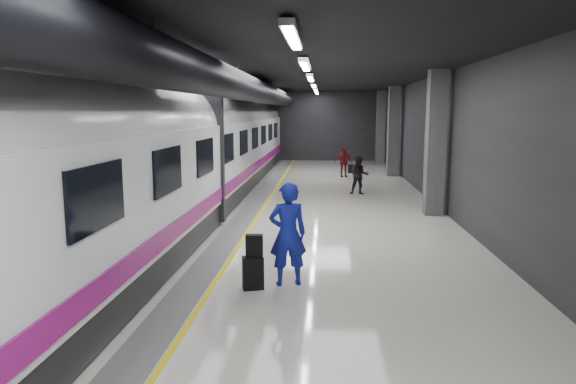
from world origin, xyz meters
name	(u,v)px	position (x,y,z in m)	size (l,w,h in m)	color
ground	(285,226)	(0.00, 0.00, 0.00)	(40.00, 40.00, 0.00)	silver
platform_hall	(277,101)	(-0.29, 0.96, 3.54)	(10.02, 40.02, 4.51)	black
train	(171,153)	(-3.25, 0.00, 2.07)	(3.05, 38.00, 4.05)	black
traveler_main	(288,234)	(0.45, -4.98, 0.98)	(0.71, 0.47, 1.95)	#1824B6
suitcase_main	(253,273)	(-0.17, -5.28, 0.30)	(0.37, 0.24, 0.61)	black
shoulder_bag	(254,246)	(-0.14, -5.25, 0.81)	(0.31, 0.16, 0.41)	black
traveler_far_a	(359,175)	(2.48, 5.82, 0.76)	(0.74, 0.58, 1.52)	black
traveler_far_b	(344,162)	(2.06, 11.33, 0.76)	(0.89, 0.37, 1.52)	maroon
suitcase_far	(351,169)	(2.52, 12.95, 0.23)	(0.31, 0.20, 0.46)	black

